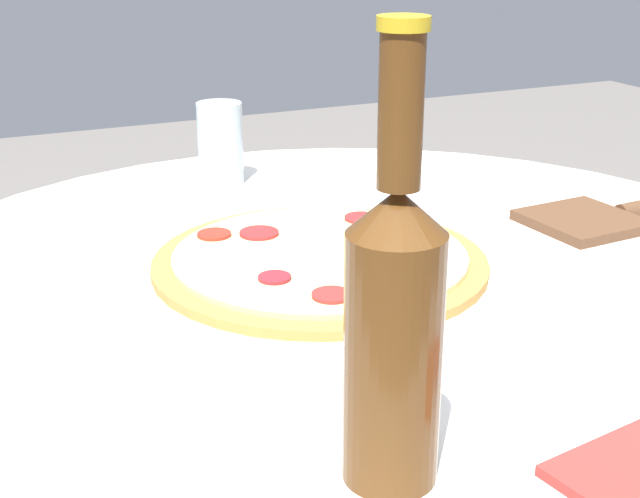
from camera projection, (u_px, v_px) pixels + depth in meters
table at (356, 420)px, 0.97m from camera, size 1.03×1.03×0.74m
pizza at (320, 260)px, 0.92m from camera, size 0.35×0.35×0.02m
beer_bottle at (394, 323)px, 0.54m from camera, size 0.06×0.06×0.29m
pizza_paddle at (601, 217)px, 1.06m from camera, size 0.24×0.13×0.02m
drinking_glass at (220, 143)px, 1.20m from camera, size 0.06×0.06×0.11m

